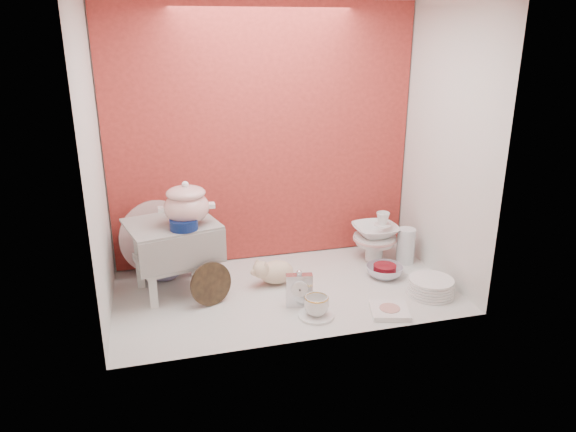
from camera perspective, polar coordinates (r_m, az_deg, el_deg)
name	(u,v)px	position (r m, az deg, el deg)	size (l,w,h in m)	color
ground	(285,291)	(2.93, -0.28, -7.92)	(1.80, 1.80, 0.00)	silver
niche_shell	(276,113)	(2.81, -1.26, 10.87)	(1.86, 1.03, 1.53)	#B9352E
step_stool	(174,257)	(2.92, -12.04, -4.27)	(0.45, 0.38, 0.39)	silver
soup_tureen	(186,203)	(2.77, -10.73, 1.37)	(0.27, 0.27, 0.23)	white
cobalt_bowl	(184,224)	(2.74, -10.99, -0.86)	(0.14, 0.14, 0.05)	#0A1B51
floral_platter	(157,237)	(3.17, -13.75, -2.15)	(0.43, 0.08, 0.42)	white
blue_white_vase	(164,257)	(3.12, -13.05, -4.24)	(0.24, 0.24, 0.25)	silver
lacquer_tray	(211,284)	(2.78, -8.17, -7.15)	(0.23, 0.05, 0.23)	black
mantel_clock	(299,289)	(2.74, 1.18, -7.71)	(0.13, 0.05, 0.20)	silver
plush_pig	(276,272)	(2.98, -1.26, -5.93)	(0.25, 0.17, 0.15)	beige
teacup_saucer	(316,315)	(2.69, 3.01, -10.47)	(0.18, 0.18, 0.01)	white
gold_rim_teacup	(316,305)	(2.67, 3.03, -9.43)	(0.12, 0.12, 0.10)	white
lattice_dish	(390,311)	(2.76, 10.73, -9.85)	(0.18, 0.18, 0.03)	white
dinner_plate_stack	(431,286)	(2.98, 14.91, -7.23)	(0.26, 0.26, 0.09)	white
crystal_bowl	(385,271)	(3.13, 10.21, -5.79)	(0.21, 0.21, 0.07)	silver
clear_glass_vase	(406,246)	(3.31, 12.39, -3.11)	(0.11, 0.11, 0.21)	silver
porcelain_tower	(375,236)	(3.29, 9.21, -2.14)	(0.27, 0.27, 0.31)	white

